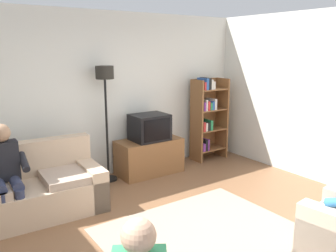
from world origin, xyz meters
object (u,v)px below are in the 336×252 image
at_px(couch, 26,193).
at_px(tv, 150,127).
at_px(tv_stand, 149,156).
at_px(floor_lamp, 105,92).
at_px(bookshelf, 207,116).
at_px(person_on_couch, 6,170).

height_order(couch, tv, tv).
bearing_deg(tv_stand, floor_lamp, 172.18).
relative_size(couch, bookshelf, 1.22).
bearing_deg(couch, tv, 11.35).
height_order(couch, floor_lamp, floor_lamp).
bearing_deg(person_on_couch, floor_lamp, 22.11).
xyz_separation_m(tv, person_on_couch, (-2.35, -0.54, -0.12)).
bearing_deg(floor_lamp, person_on_couch, -157.89).
height_order(couch, person_on_couch, person_on_couch).
xyz_separation_m(tv_stand, tv, (-0.00, -0.02, 0.52)).
bearing_deg(tv_stand, couch, -168.02).
height_order(tv, floor_lamp, floor_lamp).
relative_size(tv, person_on_couch, 0.48).
xyz_separation_m(bookshelf, person_on_couch, (-3.69, -0.63, -0.14)).
relative_size(tv_stand, tv, 1.83).
bearing_deg(person_on_couch, tv_stand, 13.44).
distance_m(tv, person_on_couch, 2.41).
height_order(floor_lamp, person_on_couch, floor_lamp).
height_order(couch, bookshelf, bookshelf).
xyz_separation_m(floor_lamp, person_on_couch, (-1.62, -0.66, -0.75)).
relative_size(couch, tv, 3.23).
relative_size(tv_stand, floor_lamp, 0.59).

